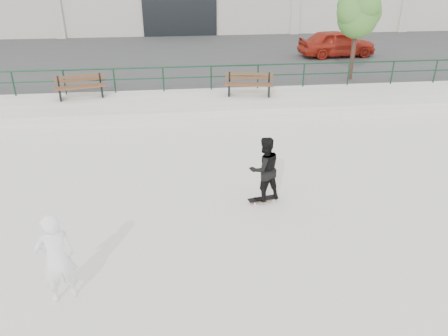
{
  "coord_description": "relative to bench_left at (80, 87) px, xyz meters",
  "views": [
    {
      "loc": [
        -0.47,
        -7.27,
        5.82
      ],
      "look_at": [
        0.56,
        2.0,
        1.15
      ],
      "focal_mm": 35.0,
      "sensor_mm": 36.0,
      "label": 1
    }
  ],
  "objects": [
    {
      "name": "ground",
      "position": [
        4.28,
        -10.27,
        -0.94
      ],
      "size": [
        120.0,
        120.0,
        0.0
      ],
      "primitive_type": "plane",
      "color": "silver",
      "rests_on": "ground"
    },
    {
      "name": "ledge",
      "position": [
        4.28,
        -0.77,
        -0.69
      ],
      "size": [
        30.0,
        3.0,
        0.5
      ],
      "primitive_type": "cube",
      "color": "beige",
      "rests_on": "ground"
    },
    {
      "name": "parking_strip",
      "position": [
        4.28,
        7.73,
        -0.69
      ],
      "size": [
        60.0,
        14.0,
        0.5
      ],
      "primitive_type": "cube",
      "color": "#393939",
      "rests_on": "ground"
    },
    {
      "name": "railing",
      "position": [
        4.28,
        0.53,
        0.31
      ],
      "size": [
        28.0,
        0.06,
        1.03
      ],
      "color": "#143923",
      "rests_on": "ledge"
    },
    {
      "name": "bench_left",
      "position": [
        0.0,
        0.0,
        0.0
      ],
      "size": [
        1.99,
        0.94,
        0.89
      ],
      "rotation": [
        0.0,
        0.0,
        0.21
      ],
      "color": "brown",
      "rests_on": "ledge"
    },
    {
      "name": "bench_right",
      "position": [
        6.75,
        -0.42,
        0.0
      ],
      "size": [
        2.0,
        0.88,
        0.89
      ],
      "rotation": [
        0.0,
        0.0,
        -0.17
      ],
      "color": "brown",
      "rests_on": "ledge"
    },
    {
      "name": "tree",
      "position": [
        11.81,
        1.55,
        2.43
      ],
      "size": [
        2.15,
        1.92,
        3.83
      ],
      "color": "#3F291F",
      "rests_on": "parking_strip"
    },
    {
      "name": "red_car",
      "position": [
        12.76,
        6.3,
        0.28
      ],
      "size": [
        4.34,
        2.09,
        1.43
      ],
      "primitive_type": "imported",
      "rotation": [
        0.0,
        0.0,
        1.67
      ],
      "color": "#9D2113",
      "rests_on": "parking_strip"
    },
    {
      "name": "skateboard",
      "position": [
        5.89,
        -8.0,
        -0.87
      ],
      "size": [
        0.8,
        0.35,
        0.09
      ],
      "rotation": [
        0.0,
        0.0,
        0.2
      ],
      "color": "black",
      "rests_on": "ground"
    },
    {
      "name": "standing_skater",
      "position": [
        5.89,
        -8.0,
        0.0
      ],
      "size": [
        0.97,
        0.85,
        1.69
      ],
      "primitive_type": "imported",
      "rotation": [
        0.0,
        0.0,
        3.43
      ],
      "color": "black",
      "rests_on": "skateboard"
    },
    {
      "name": "seated_skater",
      "position": [
        1.53,
        -11.03,
        -0.03
      ],
      "size": [
        0.78,
        0.66,
        1.82
      ],
      "primitive_type": "imported",
      "rotation": [
        0.0,
        0.0,
        3.53
      ],
      "color": "white",
      "rests_on": "ground"
    }
  ]
}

